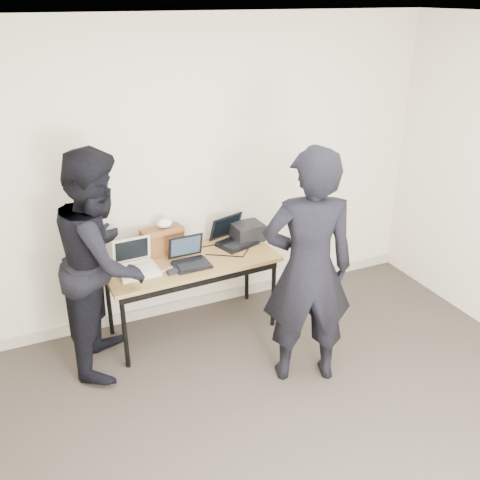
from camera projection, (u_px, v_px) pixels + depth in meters
room at (342, 289)px, 2.93m from camera, size 4.60×4.60×2.80m
desk at (191, 266)px, 4.66m from camera, size 1.53×0.71×0.72m
laptop_beige at (136, 266)px, 4.43m from camera, size 0.33×0.33×0.26m
laptop_center at (189, 258)px, 4.55m from camera, size 0.31×0.30×0.24m
laptop_right at (233, 237)px, 4.93m from camera, size 0.42×0.41×0.25m
leather_satchel at (163, 240)px, 4.70m from camera, size 0.38×0.22×0.25m
tissue at (165, 223)px, 4.65m from camera, size 0.13×0.10×0.08m
equipment_box at (248, 232)px, 4.99m from camera, size 0.29×0.25×0.16m
power_brick at (172, 272)px, 4.41m from camera, size 0.09×0.07×0.03m
cables at (209, 257)px, 4.68m from camera, size 0.98×0.41×0.01m
person_typist at (308, 270)px, 3.98m from camera, size 0.80×0.65×1.91m
person_observer at (102, 261)px, 4.19m from camera, size 0.97×1.08×1.83m
baseboard at (205, 299)px, 5.33m from camera, size 4.50×0.03×0.10m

